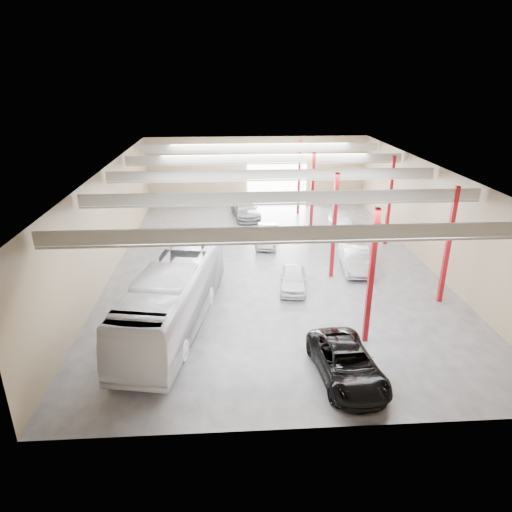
{
  "coord_description": "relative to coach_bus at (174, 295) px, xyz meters",
  "views": [
    {
      "loc": [
        -3.02,
        -29.65,
        12.64
      ],
      "look_at": [
        -1.35,
        -3.53,
        2.2
      ],
      "focal_mm": 32.0,
      "sensor_mm": 36.0,
      "label": 1
    }
  ],
  "objects": [
    {
      "name": "car_row_a",
      "position": [
        6.96,
        3.99,
        -1.06
      ],
      "size": [
        2.19,
        4.22,
        1.37
      ],
      "primitive_type": "imported",
      "rotation": [
        0.0,
        0.0,
        -0.15
      ],
      "color": "white",
      "rests_on": "ground"
    },
    {
      "name": "car_right_near",
      "position": [
        11.68,
        6.82,
        -0.93
      ],
      "size": [
        2.23,
        5.13,
        1.64
      ],
      "primitive_type": "imported",
      "rotation": [
        0.0,
        0.0,
        -0.1
      ],
      "color": "#B4B3B8",
      "rests_on": "ground"
    },
    {
      "name": "black_sedan",
      "position": [
        8.04,
        -5.3,
        -0.99
      ],
      "size": [
        3.0,
        5.66,
        1.52
      ],
      "primitive_type": "imported",
      "rotation": [
        0.0,
        0.0,
        0.09
      ],
      "color": "black",
      "rests_on": "ground"
    },
    {
      "name": "car_right_far",
      "position": [
        12.6,
        14.43,
        -0.9
      ],
      "size": [
        2.49,
        5.19,
        1.71
      ],
      "primitive_type": "imported",
      "rotation": [
        0.0,
        0.0,
        -0.1
      ],
      "color": "silver",
      "rests_on": "ground"
    },
    {
      "name": "car_row_b",
      "position": [
        6.02,
        12.19,
        -1.0
      ],
      "size": [
        2.25,
        4.73,
        1.5
      ],
      "primitive_type": "imported",
      "rotation": [
        0.0,
        0.0,
        -0.15
      ],
      "color": "#ABABB0",
      "rests_on": "ground"
    },
    {
      "name": "depot_shell",
      "position": [
        6.1,
        8.17,
        3.23
      ],
      "size": [
        22.12,
        32.12,
        7.06
      ],
      "color": "#47484C",
      "rests_on": "ground"
    },
    {
      "name": "coach_bus",
      "position": [
        0.0,
        0.0,
        0.0
      ],
      "size": [
        5.2,
        12.89,
        3.5
      ],
      "primitive_type": "imported",
      "rotation": [
        0.0,
        0.0,
        -0.19
      ],
      "color": "silver",
      "rests_on": "ground"
    },
    {
      "name": "car_row_c",
      "position": [
        4.58,
        19.69,
        -0.95
      ],
      "size": [
        2.94,
        5.74,
        1.59
      ],
      "primitive_type": "imported",
      "rotation": [
        0.0,
        0.0,
        0.13
      ],
      "color": "gray",
      "rests_on": "ground"
    }
  ]
}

